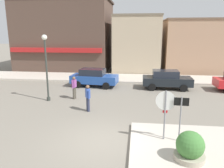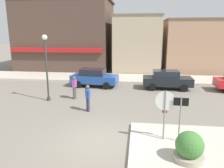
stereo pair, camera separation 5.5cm
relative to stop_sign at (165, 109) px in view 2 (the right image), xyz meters
The scene contains 14 objects.
ground_plane 3.08m from the stop_sign, behind, with size 160.00×160.00×0.00m, color gray.
sidewalk_corner 2.43m from the stop_sign, 23.90° to the right, with size 6.40×4.80×0.15m, color beige.
kerb_far 13.42m from the stop_sign, 101.55° to the left, with size 80.00×4.00×0.15m, color beige.
stop_sign is the anchor object (origin of this frame).
one_way_sign 0.65m from the stop_sign, ahead, with size 0.60×0.07×2.10m.
planter 1.91m from the stop_sign, 63.58° to the right, with size 1.10×1.10×1.23m.
lamp_post 9.01m from the stop_sign, 144.88° to the left, with size 0.36×0.36×4.54m.
parked_car_nearest 10.76m from the stop_sign, 117.35° to the left, with size 4.14×2.15×1.56m.
parked_car_second 9.54m from the stop_sign, 82.44° to the left, with size 4.01×1.91×1.56m.
pedestrian_crossing_near 5.34m from the stop_sign, 140.30° to the left, with size 0.36×0.53×1.61m.
pedestrian_crossing_far 8.05m from the stop_sign, 134.28° to the left, with size 0.27×0.56×1.61m.
building_corner_shop 21.91m from the stop_sign, 118.46° to the left, with size 11.42×8.57×8.60m.
building_storefront_left_near 18.34m from the stop_sign, 94.29° to the left, with size 5.48×6.16×6.57m.
building_storefront_left_mid 20.40m from the stop_sign, 71.65° to the left, with size 9.05×7.10×6.15m.
Camera 2 is at (1.52, -8.58, 4.61)m, focal length 35.00 mm.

